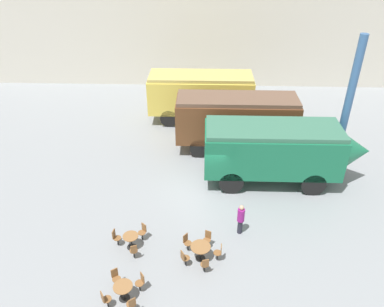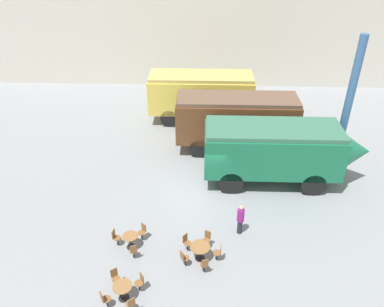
{
  "view_description": "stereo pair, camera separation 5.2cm",
  "coord_description": "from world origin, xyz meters",
  "px_view_note": "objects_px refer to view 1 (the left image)",
  "views": [
    {
      "loc": [
        0.05,
        -16.93,
        12.67
      ],
      "look_at": [
        -0.55,
        1.0,
        1.6
      ],
      "focal_mm": 35.0,
      "sensor_mm": 36.0,
      "label": 1
    },
    {
      "loc": [
        0.1,
        -16.93,
        12.67
      ],
      "look_at": [
        -0.55,
        1.0,
        1.6
      ],
      "focal_mm": 35.0,
      "sensor_mm": 36.0,
      "label": 2
    }
  ],
  "objects_px": {
    "cafe_table_far": "(201,249)",
    "cafe_chair_0": "(134,250)",
    "passenger_coach_wooden": "(236,118)",
    "streamlined_locomotive": "(282,148)",
    "cafe_table_mid": "(123,289)",
    "visitor_person": "(241,218)",
    "cafe_table_near": "(131,239)",
    "passenger_coach_vintage": "(201,93)"
  },
  "relations": [
    {
      "from": "visitor_person",
      "to": "cafe_table_near",
      "type": "bearing_deg",
      "value": -167.25
    },
    {
      "from": "streamlined_locomotive",
      "to": "cafe_table_far",
      "type": "distance_m",
      "value": 7.7
    },
    {
      "from": "cafe_table_far",
      "to": "cafe_chair_0",
      "type": "xyz_separation_m",
      "value": [
        -2.91,
        -0.11,
        -0.08
      ]
    },
    {
      "from": "cafe_table_mid",
      "to": "passenger_coach_wooden",
      "type": "bearing_deg",
      "value": 66.68
    },
    {
      "from": "passenger_coach_vintage",
      "to": "cafe_table_near",
      "type": "height_order",
      "value": "passenger_coach_vintage"
    },
    {
      "from": "streamlined_locomotive",
      "to": "cafe_table_mid",
      "type": "bearing_deg",
      "value": -131.58
    },
    {
      "from": "streamlined_locomotive",
      "to": "cafe_table_mid",
      "type": "relative_size",
      "value": 11.75
    },
    {
      "from": "cafe_table_near",
      "to": "cafe_chair_0",
      "type": "relative_size",
      "value": 0.81
    },
    {
      "from": "passenger_coach_wooden",
      "to": "passenger_coach_vintage",
      "type": "bearing_deg",
      "value": 118.6
    },
    {
      "from": "streamlined_locomotive",
      "to": "cafe_table_near",
      "type": "height_order",
      "value": "streamlined_locomotive"
    },
    {
      "from": "passenger_coach_vintage",
      "to": "streamlined_locomotive",
      "type": "bearing_deg",
      "value": -59.13
    },
    {
      "from": "passenger_coach_wooden",
      "to": "visitor_person",
      "type": "bearing_deg",
      "value": -91.76
    },
    {
      "from": "visitor_person",
      "to": "cafe_table_mid",
      "type": "bearing_deg",
      "value": -141.29
    },
    {
      "from": "cafe_table_near",
      "to": "cafe_table_mid",
      "type": "xyz_separation_m",
      "value": [
        0.18,
        -2.74,
        0.03
      ]
    },
    {
      "from": "cafe_table_near",
      "to": "cafe_table_mid",
      "type": "relative_size",
      "value": 0.92
    },
    {
      "from": "streamlined_locomotive",
      "to": "cafe_table_far",
      "type": "bearing_deg",
      "value": -125.57
    },
    {
      "from": "cafe_table_mid",
      "to": "cafe_chair_0",
      "type": "xyz_separation_m",
      "value": [
        0.07,
        2.06,
        -0.04
      ]
    },
    {
      "from": "cafe_chair_0",
      "to": "streamlined_locomotive",
      "type": "bearing_deg",
      "value": -69.48
    },
    {
      "from": "passenger_coach_wooden",
      "to": "cafe_table_far",
      "type": "bearing_deg",
      "value": -102.33
    },
    {
      "from": "cafe_table_far",
      "to": "visitor_person",
      "type": "distance_m",
      "value": 2.54
    },
    {
      "from": "passenger_coach_wooden",
      "to": "cafe_chair_0",
      "type": "xyz_separation_m",
      "value": [
        -5.01,
        -9.72,
        -1.7
      ]
    },
    {
      "from": "cafe_table_near",
      "to": "cafe_table_far",
      "type": "distance_m",
      "value": 3.21
    },
    {
      "from": "cafe_table_far",
      "to": "cafe_chair_0",
      "type": "bearing_deg",
      "value": -177.88
    },
    {
      "from": "cafe_table_mid",
      "to": "visitor_person",
      "type": "relative_size",
      "value": 0.47
    },
    {
      "from": "passenger_coach_wooden",
      "to": "visitor_person",
      "type": "height_order",
      "value": "passenger_coach_wooden"
    },
    {
      "from": "cafe_table_mid",
      "to": "streamlined_locomotive",
      "type": "bearing_deg",
      "value": 48.42
    },
    {
      "from": "cafe_table_mid",
      "to": "cafe_table_far",
      "type": "height_order",
      "value": "cafe_table_far"
    },
    {
      "from": "cafe_table_mid",
      "to": "cafe_table_far",
      "type": "distance_m",
      "value": 3.68
    },
    {
      "from": "passenger_coach_wooden",
      "to": "cafe_table_mid",
      "type": "relative_size",
      "value": 9.8
    },
    {
      "from": "cafe_chair_0",
      "to": "cafe_table_mid",
      "type": "bearing_deg",
      "value": 158.08
    },
    {
      "from": "cafe_table_far",
      "to": "visitor_person",
      "type": "bearing_deg",
      "value": 42.63
    },
    {
      "from": "streamlined_locomotive",
      "to": "passenger_coach_vintage",
      "type": "bearing_deg",
      "value": 120.87
    },
    {
      "from": "passenger_coach_wooden",
      "to": "cafe_table_far",
      "type": "xyz_separation_m",
      "value": [
        -2.1,
        -9.61,
        -1.62
      ]
    },
    {
      "from": "streamlined_locomotive",
      "to": "cafe_chair_0",
      "type": "distance_m",
      "value": 9.75
    },
    {
      "from": "passenger_coach_wooden",
      "to": "cafe_table_far",
      "type": "distance_m",
      "value": 9.97
    },
    {
      "from": "passenger_coach_vintage",
      "to": "cafe_table_near",
      "type": "bearing_deg",
      "value": -102.56
    },
    {
      "from": "passenger_coach_wooden",
      "to": "cafe_table_near",
      "type": "xyz_separation_m",
      "value": [
        -5.26,
        -9.04,
        -1.69
      ]
    },
    {
      "from": "passenger_coach_vintage",
      "to": "passenger_coach_wooden",
      "type": "xyz_separation_m",
      "value": [
        2.3,
        -4.23,
        0.05
      ]
    },
    {
      "from": "streamlined_locomotive",
      "to": "visitor_person",
      "type": "bearing_deg",
      "value": -119.78
    },
    {
      "from": "streamlined_locomotive",
      "to": "visitor_person",
      "type": "distance_m",
      "value": 5.25
    },
    {
      "from": "cafe_table_far",
      "to": "visitor_person",
      "type": "xyz_separation_m",
      "value": [
        1.86,
        1.71,
        0.3
      ]
    },
    {
      "from": "cafe_table_far",
      "to": "cafe_chair_0",
      "type": "relative_size",
      "value": 1.02
    }
  ]
}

